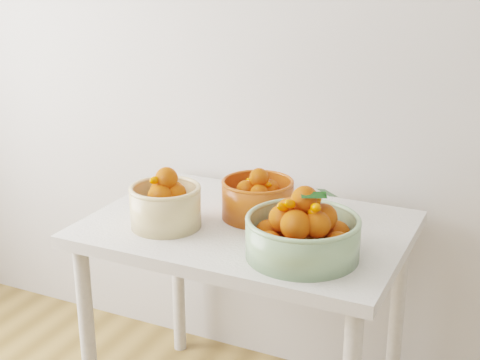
# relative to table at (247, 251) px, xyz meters

# --- Properties ---
(table) EXTENTS (1.00, 0.70, 0.75)m
(table) POSITION_rel_table_xyz_m (0.00, 0.00, 0.00)
(table) COLOR silver
(table) RESTS_ON ground
(bowl_cream) EXTENTS (0.30, 0.30, 0.19)m
(bowl_cream) POSITION_rel_table_xyz_m (-0.22, -0.13, 0.17)
(bowl_cream) COLOR #DBBE88
(bowl_cream) RESTS_ON table
(bowl_green) EXTENTS (0.40, 0.40, 0.21)m
(bowl_green) POSITION_rel_table_xyz_m (0.24, -0.16, 0.17)
(bowl_green) COLOR #86A97B
(bowl_green) RESTS_ON table
(bowl_orange) EXTENTS (0.29, 0.29, 0.17)m
(bowl_orange) POSITION_rel_table_xyz_m (0.01, 0.06, 0.16)
(bowl_orange) COLOR #C24112
(bowl_orange) RESTS_ON table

